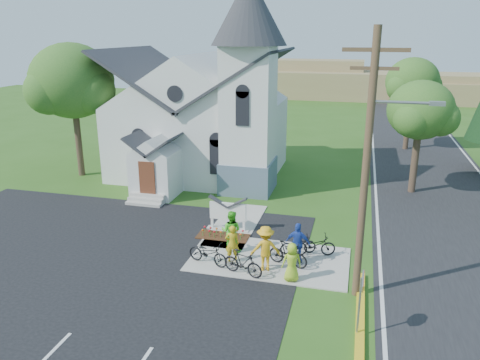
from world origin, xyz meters
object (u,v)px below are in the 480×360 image
(cyclist_3, at_px, (265,248))
(bike_2, at_px, (298,245))
(bike_3, at_px, (288,254))
(cyclist_4, at_px, (292,262))
(bike_4, at_px, (314,245))
(utility_pole, at_px, (368,161))
(stop_sign, at_px, (362,290))
(cyclist_0, at_px, (232,244))
(cyclist_1, at_px, (231,231))
(bike_1, at_px, (243,263))
(bike_0, at_px, (208,253))
(cyclist_2, at_px, (298,243))
(church_sign, at_px, (228,212))

(cyclist_3, bearing_deg, bike_2, -141.04)
(bike_3, height_order, cyclist_4, cyclist_4)
(bike_2, xyz_separation_m, bike_4, (0.73, -0.02, 0.07))
(utility_pole, height_order, cyclist_4, utility_pole)
(stop_sign, relative_size, cyclist_0, 1.45)
(cyclist_1, height_order, bike_1, cyclist_1)
(bike_0, relative_size, bike_4, 1.02)
(bike_0, relative_size, bike_1, 1.07)
(cyclist_3, bearing_deg, bike_0, -15.98)
(utility_pole, height_order, bike_4, utility_pole)
(cyclist_0, distance_m, cyclist_1, 1.06)
(cyclist_2, relative_size, bike_4, 0.96)
(cyclist_0, bearing_deg, bike_2, -170.70)
(cyclist_1, xyz_separation_m, cyclist_2, (3.13, -0.42, -0.05))
(cyclist_2, distance_m, cyclist_4, 1.60)
(cyclist_0, distance_m, cyclist_3, 1.60)
(cyclist_3, bearing_deg, utility_pole, 146.45)
(bike_4, bearing_deg, bike_3, 126.29)
(stop_sign, distance_m, bike_2, 6.35)
(cyclist_2, distance_m, bike_3, 0.64)
(bike_2, relative_size, bike_4, 0.86)
(church_sign, relative_size, cyclist_4, 1.34)
(bike_0, distance_m, bike_1, 1.81)
(stop_sign, xyz_separation_m, bike_1, (-4.73, 3.00, -1.18))
(bike_1, height_order, bike_3, same)
(cyclist_0, xyz_separation_m, cyclist_3, (1.55, -0.37, 0.14))
(stop_sign, xyz_separation_m, cyclist_4, (-2.71, 3.05, -0.91))
(cyclist_0, xyz_separation_m, bike_0, (-0.96, -0.50, -0.34))
(bike_2, bearing_deg, bike_3, 145.92)
(church_sign, bearing_deg, utility_pole, -35.60)
(cyclist_2, bearing_deg, bike_0, 20.36)
(church_sign, distance_m, cyclist_1, 2.47)
(cyclist_1, xyz_separation_m, cyclist_3, (1.88, -1.37, 0.01))
(cyclist_0, height_order, cyclist_1, cyclist_1)
(utility_pole, distance_m, bike_3, 5.86)
(church_sign, xyz_separation_m, stop_sign, (6.63, -7.40, 0.75))
(cyclist_1, relative_size, cyclist_2, 1.06)
(bike_3, relative_size, cyclist_4, 1.12)
(cyclist_0, distance_m, bike_1, 1.34)
(bike_1, height_order, cyclist_4, cyclist_4)
(cyclist_2, distance_m, bike_2, 1.04)
(cyclist_3, height_order, bike_4, cyclist_3)
(utility_pole, bearing_deg, cyclist_3, 165.47)
(bike_0, bearing_deg, utility_pole, -81.41)
(cyclist_1, xyz_separation_m, bike_2, (3.04, 0.49, -0.55))
(stop_sign, height_order, bike_0, stop_sign)
(cyclist_1, height_order, bike_4, cyclist_1)
(bike_2, bearing_deg, cyclist_3, 125.88)
(cyclist_0, distance_m, bike_3, 2.47)
(bike_1, bearing_deg, bike_2, -20.01)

